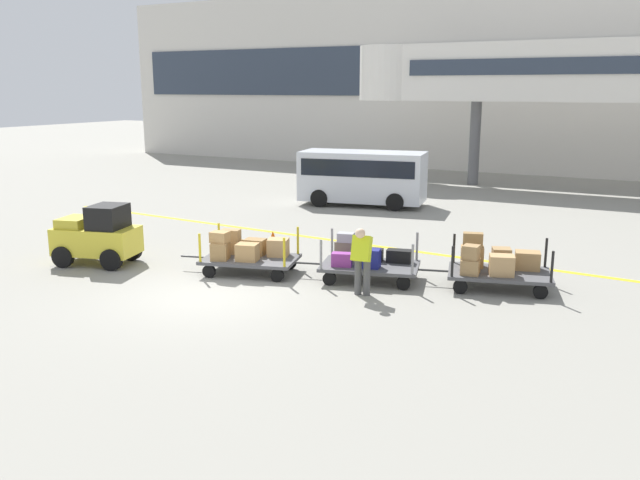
{
  "coord_description": "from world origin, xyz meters",
  "views": [
    {
      "loc": [
        8.92,
        -11.48,
        4.53
      ],
      "look_at": [
        1.58,
        2.35,
        0.95
      ],
      "focal_mm": 37.55,
      "sensor_mm": 36.0,
      "label": 1
    }
  ],
  "objects_px": {
    "shuttle_van": "(363,174)",
    "safety_cone_near": "(273,240)",
    "baggage_tug": "(98,236)",
    "baggage_handler": "(362,258)",
    "safety_cone_far": "(119,213)",
    "baggage_cart_tail": "(495,265)",
    "baggage_cart_middle": "(367,260)",
    "baggage_cart_lead": "(246,252)"
  },
  "relations": [
    {
      "from": "shuttle_van",
      "to": "safety_cone_near",
      "type": "relative_size",
      "value": 9.21
    },
    {
      "from": "baggage_tug",
      "to": "shuttle_van",
      "type": "distance_m",
      "value": 11.69
    },
    {
      "from": "baggage_handler",
      "to": "safety_cone_far",
      "type": "xyz_separation_m",
      "value": [
        -10.97,
        3.82,
        -0.59
      ]
    },
    {
      "from": "baggage_handler",
      "to": "shuttle_van",
      "type": "distance_m",
      "value": 11.77
    },
    {
      "from": "baggage_cart_tail",
      "to": "safety_cone_near",
      "type": "height_order",
      "value": "baggage_cart_tail"
    },
    {
      "from": "baggage_cart_tail",
      "to": "safety_cone_far",
      "type": "relative_size",
      "value": 5.61
    },
    {
      "from": "baggage_handler",
      "to": "safety_cone_far",
      "type": "bearing_deg",
      "value": 160.79
    },
    {
      "from": "safety_cone_near",
      "to": "baggage_tug",
      "type": "bearing_deg",
      "value": -132.28
    },
    {
      "from": "baggage_cart_middle",
      "to": "baggage_cart_tail",
      "type": "relative_size",
      "value": 1.0
    },
    {
      "from": "baggage_tug",
      "to": "baggage_handler",
      "type": "bearing_deg",
      "value": 5.71
    },
    {
      "from": "safety_cone_far",
      "to": "baggage_cart_middle",
      "type": "bearing_deg",
      "value": -13.9
    },
    {
      "from": "safety_cone_near",
      "to": "safety_cone_far",
      "type": "height_order",
      "value": "same"
    },
    {
      "from": "safety_cone_near",
      "to": "baggage_cart_tail",
      "type": "bearing_deg",
      "value": -6.83
    },
    {
      "from": "baggage_tug",
      "to": "shuttle_van",
      "type": "bearing_deg",
      "value": 78.27
    },
    {
      "from": "baggage_cart_middle",
      "to": "baggage_handler",
      "type": "relative_size",
      "value": 1.97
    },
    {
      "from": "baggage_tug",
      "to": "baggage_cart_middle",
      "type": "distance_m",
      "value": 7.1
    },
    {
      "from": "baggage_handler",
      "to": "shuttle_van",
      "type": "relative_size",
      "value": 0.31
    },
    {
      "from": "baggage_tug",
      "to": "baggage_cart_lead",
      "type": "height_order",
      "value": "baggage_tug"
    },
    {
      "from": "baggage_tug",
      "to": "safety_cone_near",
      "type": "xyz_separation_m",
      "value": [
        3.18,
        3.5,
        -0.48
      ]
    },
    {
      "from": "baggage_cart_tail",
      "to": "baggage_cart_middle",
      "type": "bearing_deg",
      "value": -164.49
    },
    {
      "from": "baggage_cart_lead",
      "to": "shuttle_van",
      "type": "relative_size",
      "value": 0.61
    },
    {
      "from": "baggage_handler",
      "to": "baggage_cart_middle",
      "type": "bearing_deg",
      "value": 108.33
    },
    {
      "from": "baggage_cart_middle",
      "to": "shuttle_van",
      "type": "relative_size",
      "value": 0.61
    },
    {
      "from": "baggage_cart_tail",
      "to": "baggage_handler",
      "type": "xyz_separation_m",
      "value": [
        -2.47,
        -2.0,
        0.31
      ]
    },
    {
      "from": "baggage_handler",
      "to": "safety_cone_near",
      "type": "height_order",
      "value": "baggage_handler"
    },
    {
      "from": "baggage_tug",
      "to": "shuttle_van",
      "type": "xyz_separation_m",
      "value": [
        2.38,
        11.44,
        0.48
      ]
    },
    {
      "from": "baggage_cart_lead",
      "to": "baggage_handler",
      "type": "height_order",
      "value": "baggage_handler"
    },
    {
      "from": "baggage_handler",
      "to": "shuttle_van",
      "type": "xyz_separation_m",
      "value": [
        -4.85,
        10.72,
        0.37
      ]
    },
    {
      "from": "baggage_cart_tail",
      "to": "safety_cone_far",
      "type": "xyz_separation_m",
      "value": [
        -13.43,
        1.82,
        -0.28
      ]
    },
    {
      "from": "baggage_handler",
      "to": "shuttle_van",
      "type": "height_order",
      "value": "shuttle_van"
    },
    {
      "from": "baggage_cart_lead",
      "to": "baggage_cart_middle",
      "type": "bearing_deg",
      "value": 15.43
    },
    {
      "from": "shuttle_van",
      "to": "baggage_cart_lead",
      "type": "bearing_deg",
      "value": -81.61
    },
    {
      "from": "baggage_cart_lead",
      "to": "baggage_cart_middle",
      "type": "distance_m",
      "value": 3.04
    },
    {
      "from": "baggage_cart_tail",
      "to": "shuttle_van",
      "type": "height_order",
      "value": "shuttle_van"
    },
    {
      "from": "baggage_tug",
      "to": "safety_cone_far",
      "type": "xyz_separation_m",
      "value": [
        -3.74,
        4.54,
        -0.48
      ]
    },
    {
      "from": "baggage_tug",
      "to": "baggage_cart_tail",
      "type": "xyz_separation_m",
      "value": [
        9.69,
        2.72,
        -0.2
      ]
    },
    {
      "from": "baggage_cart_middle",
      "to": "baggage_cart_lead",
      "type": "bearing_deg",
      "value": -164.57
    },
    {
      "from": "baggage_tug",
      "to": "safety_cone_far",
      "type": "distance_m",
      "value": 5.9
    },
    {
      "from": "safety_cone_near",
      "to": "safety_cone_far",
      "type": "distance_m",
      "value": 7.0
    },
    {
      "from": "safety_cone_near",
      "to": "baggage_cart_lead",
      "type": "bearing_deg",
      "value": -73.35
    },
    {
      "from": "baggage_cart_tail",
      "to": "baggage_handler",
      "type": "distance_m",
      "value": 3.19
    },
    {
      "from": "baggage_cart_tail",
      "to": "safety_cone_near",
      "type": "distance_m",
      "value": 6.56
    }
  ]
}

